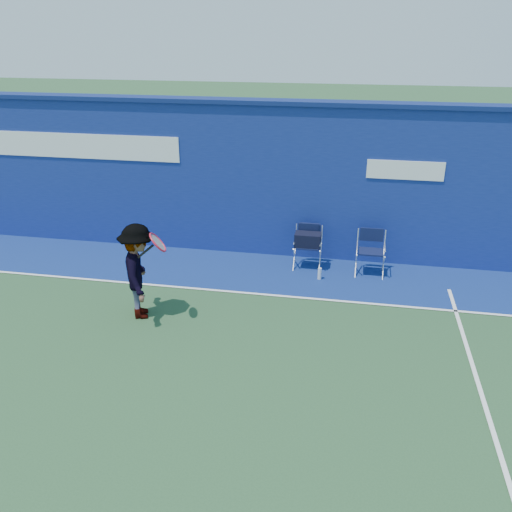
% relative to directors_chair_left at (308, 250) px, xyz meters
% --- Properties ---
extents(ground, '(80.00, 80.00, 0.00)m').
position_rel_directors_chair_left_xyz_m(ground, '(-1.90, -4.52, -0.36)').
color(ground, '#274A29').
rests_on(ground, ground).
extents(stadium_wall, '(24.00, 0.50, 3.08)m').
position_rel_directors_chair_left_xyz_m(stadium_wall, '(-1.90, 0.68, 1.19)').
color(stadium_wall, navy).
rests_on(stadium_wall, ground).
extents(out_of_bounds_strip, '(24.00, 1.80, 0.01)m').
position_rel_directors_chair_left_xyz_m(out_of_bounds_strip, '(-1.90, -0.42, -0.35)').
color(out_of_bounds_strip, navy).
rests_on(out_of_bounds_strip, ground).
extents(court_lines, '(24.00, 12.00, 0.01)m').
position_rel_directors_chair_left_xyz_m(court_lines, '(-1.90, -3.92, -0.35)').
color(court_lines, white).
rests_on(court_lines, out_of_bounds_strip).
extents(directors_chair_left, '(0.50, 0.46, 0.84)m').
position_rel_directors_chair_left_xyz_m(directors_chair_left, '(0.00, 0.00, 0.00)').
color(directors_chair_left, silver).
rests_on(directors_chair_left, ground).
extents(directors_chair_right, '(0.51, 0.45, 0.85)m').
position_rel_directors_chair_left_xyz_m(directors_chair_right, '(1.19, -0.07, -0.09)').
color(directors_chair_right, silver).
rests_on(directors_chair_right, ground).
extents(water_bottle, '(0.07, 0.07, 0.23)m').
position_rel_directors_chair_left_xyz_m(water_bottle, '(0.28, -0.50, -0.24)').
color(water_bottle, silver).
rests_on(water_bottle, ground).
extents(tennis_player, '(1.03, 1.15, 1.57)m').
position_rel_directors_chair_left_xyz_m(tennis_player, '(-2.45, -2.38, 0.43)').
color(tennis_player, '#EA4738').
rests_on(tennis_player, ground).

